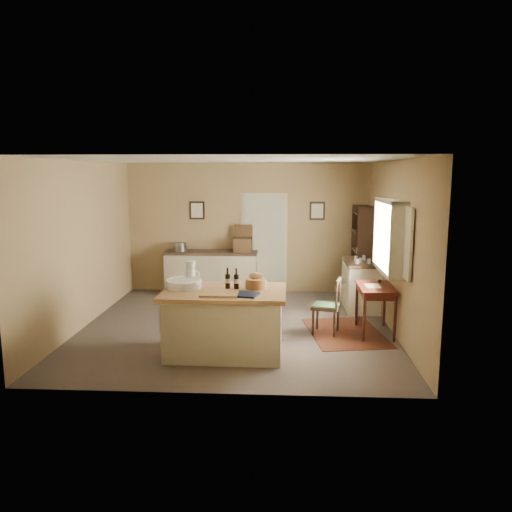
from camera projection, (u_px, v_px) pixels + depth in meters
The scene contains 16 objects.
ground at pixel (237, 327), 8.19m from camera, with size 5.00×5.00×0.00m, color brown.
wall_back at pixel (247, 228), 10.43m from camera, with size 5.00×0.10×2.70m, color #94794F.
wall_front at pixel (215, 279), 5.51m from camera, with size 5.00×0.10×2.70m, color #94794F.
wall_left at pixel (83, 244), 8.10m from camera, with size 0.10×5.00×2.70m, color #94794F.
wall_right at pixel (394, 247), 7.83m from camera, with size 0.10×5.00×2.70m, color #94794F.
ceiling at pixel (235, 160), 7.74m from camera, with size 5.00×5.00×0.00m, color silver.
door at pixel (264, 242), 10.43m from camera, with size 0.97×0.06×2.11m, color #AFB095.
framed_prints at pixel (257, 211), 10.34m from camera, with size 2.82×0.02×0.38m.
window at pixel (393, 236), 7.61m from camera, with size 0.25×1.99×1.12m.
work_island at pixel (224, 320), 6.93m from camera, with size 1.69×1.11×1.20m.
sideboard at pixel (212, 271), 10.32m from camera, with size 1.90×0.54×1.18m.
rug at pixel (345, 333), 7.89m from camera, with size 1.10×1.60×0.01m, color #492310.
writing_desk at pixel (376, 292), 7.76m from camera, with size 0.53×0.87×0.82m.
desk_chair at pixel (326, 307), 7.79m from camera, with size 0.41×0.41×0.87m, color black, non-canonical shape.
right_cabinet at pixel (361, 284), 9.24m from camera, with size 0.60×1.08×0.99m.
shelving_unit at pixel (364, 253), 9.84m from camera, with size 0.32×0.84×1.86m.
Camera 1 is at (0.75, -7.85, 2.52)m, focal length 35.00 mm.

